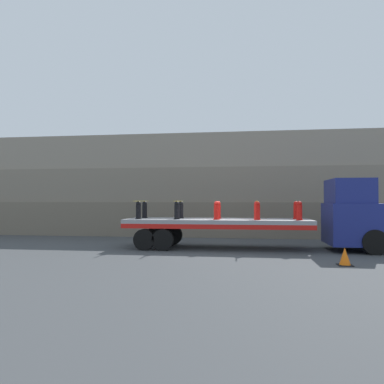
% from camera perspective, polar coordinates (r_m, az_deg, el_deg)
% --- Properties ---
extents(ground_plane, '(120.00, 120.00, 0.00)m').
position_cam_1_polar(ground_plane, '(17.16, 3.90, -8.56)').
color(ground_plane, '#3F4244').
extents(rock_cliff, '(60.00, 3.30, 6.20)m').
position_cam_1_polar(rock_cliff, '(23.30, 5.00, 1.00)').
color(rock_cliff, '#706656').
rests_on(rock_cliff, ground_plane).
extents(truck_cab, '(2.36, 2.62, 3.09)m').
position_cam_1_polar(truck_cab, '(17.64, 23.70, -3.33)').
color(truck_cab, navy).
rests_on(truck_cab, ground_plane).
extents(flatbed_trailer, '(8.29, 2.51, 1.33)m').
position_cam_1_polar(flatbed_trailer, '(17.11, 1.95, -5.00)').
color(flatbed_trailer, gray).
rests_on(flatbed_trailer, ground_plane).
extents(fire_hydrant_black_near_0, '(0.29, 0.45, 0.81)m').
position_cam_1_polar(fire_hydrant_black_near_0, '(17.14, -8.17, -2.79)').
color(fire_hydrant_black_near_0, black).
rests_on(fire_hydrant_black_near_0, flatbed_trailer).
extents(fire_hydrant_black_far_0, '(0.29, 0.45, 0.81)m').
position_cam_1_polar(fire_hydrant_black_far_0, '(18.15, -7.23, -2.71)').
color(fire_hydrant_black_far_0, black).
rests_on(fire_hydrant_black_far_0, flatbed_trailer).
extents(fire_hydrant_black_near_1, '(0.29, 0.45, 0.81)m').
position_cam_1_polar(fire_hydrant_black_near_1, '(16.73, -2.32, -2.83)').
color(fire_hydrant_black_near_1, black).
rests_on(fire_hydrant_black_near_1, flatbed_trailer).
extents(fire_hydrant_black_far_1, '(0.29, 0.45, 0.81)m').
position_cam_1_polar(fire_hydrant_black_far_1, '(17.77, -1.71, -2.75)').
color(fire_hydrant_black_far_1, black).
rests_on(fire_hydrant_black_far_1, flatbed_trailer).
extents(fire_hydrant_red_near_2, '(0.29, 0.45, 0.81)m').
position_cam_1_polar(fire_hydrant_red_near_2, '(16.50, 3.75, -2.85)').
color(fire_hydrant_red_near_2, red).
rests_on(fire_hydrant_red_near_2, flatbed_trailer).
extents(fire_hydrant_red_far_2, '(0.29, 0.45, 0.81)m').
position_cam_1_polar(fire_hydrant_red_far_2, '(17.56, 4.01, -2.76)').
color(fire_hydrant_red_far_2, red).
rests_on(fire_hydrant_red_far_2, flatbed_trailer).
extents(fire_hydrant_red_near_3, '(0.29, 0.45, 0.81)m').
position_cam_1_polar(fire_hydrant_red_near_3, '(16.46, 9.92, -2.84)').
color(fire_hydrant_red_near_3, red).
rests_on(fire_hydrant_red_near_3, flatbed_trailer).
extents(fire_hydrant_red_far_3, '(0.29, 0.45, 0.81)m').
position_cam_1_polar(fire_hydrant_red_far_3, '(17.52, 9.81, -2.75)').
color(fire_hydrant_red_far_3, red).
rests_on(fire_hydrant_red_far_3, flatbed_trailer).
extents(fire_hydrant_red_near_4, '(0.29, 0.45, 0.81)m').
position_cam_1_polar(fire_hydrant_red_near_4, '(16.62, 16.05, -2.79)').
color(fire_hydrant_red_near_4, red).
rests_on(fire_hydrant_red_near_4, flatbed_trailer).
extents(fire_hydrant_red_far_4, '(0.29, 0.45, 0.81)m').
position_cam_1_polar(fire_hydrant_red_far_4, '(17.66, 15.58, -2.71)').
color(fire_hydrant_red_far_4, red).
rests_on(fire_hydrant_red_far_4, flatbed_trailer).
extents(cargo_strap_rear, '(0.05, 2.60, 0.01)m').
position_cam_1_polar(cargo_strap_rear, '(17.64, -7.68, -1.37)').
color(cargo_strap_rear, yellow).
rests_on(cargo_strap_rear, fire_hydrant_black_near_0).
extents(cargo_strap_middle, '(0.05, 2.60, 0.01)m').
position_cam_1_polar(cargo_strap_middle, '(17.24, -2.00, -1.39)').
color(cargo_strap_middle, yellow).
rests_on(cargo_strap_middle, fire_hydrant_black_near_1).
extents(cargo_strap_front, '(0.05, 2.60, 0.01)m').
position_cam_1_polar(cargo_strap_front, '(16.99, 9.86, -1.37)').
color(cargo_strap_front, yellow).
rests_on(cargo_strap_front, fire_hydrant_red_near_3).
extents(traffic_cone, '(0.48, 0.48, 0.60)m').
position_cam_1_polar(traffic_cone, '(13.65, 22.26, -9.11)').
color(traffic_cone, black).
rests_on(traffic_cone, ground_plane).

